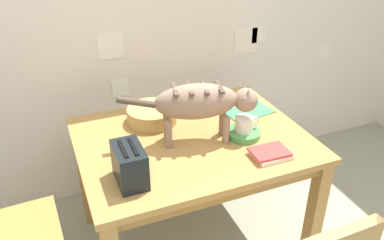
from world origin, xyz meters
name	(u,v)px	position (x,y,z in m)	size (l,w,h in m)	color
wall_rear	(133,5)	(0.00, 1.82, 1.25)	(5.01, 0.11, 2.50)	silver
dining_table	(192,151)	(0.08, 1.08, 0.64)	(1.17, 0.91, 0.73)	#B38544
cat	(202,102)	(0.12, 1.03, 0.94)	(0.68, 0.24, 0.31)	#977A64
saucer_bowl	(243,134)	(0.33, 0.98, 0.74)	(0.18, 0.18, 0.03)	#4A944B
coffee_mug	(245,124)	(0.33, 0.98, 0.80)	(0.13, 0.09, 0.08)	white
magazine	(248,111)	(0.48, 1.21, 0.73)	(0.27, 0.18, 0.01)	#3F935F
book_stack	(271,154)	(0.36, 0.77, 0.74)	(0.19, 0.13, 0.03)	silver
wicker_basket	(152,115)	(-0.06, 1.31, 0.77)	(0.27, 0.27, 0.08)	tan
toaster	(130,165)	(-0.31, 0.84, 0.81)	(0.12, 0.20, 0.18)	black
wooden_chair_far	(3,237)	(-0.89, 1.01, 0.46)	(0.44, 0.44, 0.93)	#AF863F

